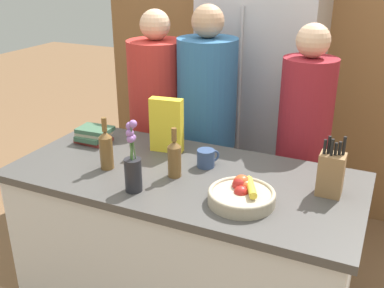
% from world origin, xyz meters
% --- Properties ---
extents(kitchen_island, '(1.76, 0.82, 0.94)m').
position_xyz_m(kitchen_island, '(0.00, 0.00, 0.47)').
color(kitchen_island, silver).
rests_on(kitchen_island, ground_plane).
extents(back_wall_wood, '(2.96, 0.12, 2.60)m').
position_xyz_m(back_wall_wood, '(0.00, 1.66, 1.30)').
color(back_wall_wood, olive).
rests_on(back_wall_wood, ground_plane).
extents(refrigerator, '(0.81, 0.63, 2.01)m').
position_xyz_m(refrigerator, '(0.00, 1.30, 1.01)').
color(refrigerator, '#B7B7BC').
rests_on(refrigerator, ground_plane).
extents(fruit_bowl, '(0.30, 0.30, 0.10)m').
position_xyz_m(fruit_bowl, '(0.36, -0.15, 0.98)').
color(fruit_bowl, tan).
rests_on(fruit_bowl, kitchen_island).
extents(knife_block, '(0.11, 0.09, 0.28)m').
position_xyz_m(knife_block, '(0.69, 0.09, 1.04)').
color(knife_block, olive).
rests_on(knife_block, kitchen_island).
extents(flower_vase, '(0.08, 0.08, 0.35)m').
position_xyz_m(flower_vase, '(-0.13, -0.26, 1.06)').
color(flower_vase, '#232328').
rests_on(flower_vase, kitchen_island).
extents(cereal_box, '(0.19, 0.08, 0.30)m').
position_xyz_m(cereal_box, '(-0.21, 0.22, 1.09)').
color(cereal_box, yellow).
rests_on(cereal_box, kitchen_island).
extents(coffee_mug, '(0.10, 0.12, 0.09)m').
position_xyz_m(coffee_mug, '(0.07, 0.12, 0.98)').
color(coffee_mug, '#334770').
rests_on(coffee_mug, kitchen_island).
extents(book_stack, '(0.21, 0.16, 0.09)m').
position_xyz_m(book_stack, '(-0.65, 0.15, 0.98)').
color(book_stack, maroon).
rests_on(book_stack, kitchen_island).
extents(bottle_oil, '(0.07, 0.07, 0.27)m').
position_xyz_m(bottle_oil, '(-0.38, -0.11, 1.05)').
color(bottle_oil, brown).
rests_on(bottle_oil, kitchen_island).
extents(bottle_vinegar, '(0.07, 0.07, 0.25)m').
position_xyz_m(bottle_vinegar, '(-0.03, -0.05, 1.04)').
color(bottle_vinegar, brown).
rests_on(bottle_vinegar, kitchen_island).
extents(person_at_sink, '(0.37, 0.37, 1.65)m').
position_xyz_m(person_at_sink, '(-0.52, 0.68, 0.92)').
color(person_at_sink, '#383842').
rests_on(person_at_sink, ground_plane).
extents(person_in_blue, '(0.37, 0.37, 1.69)m').
position_xyz_m(person_in_blue, '(-0.17, 0.68, 0.95)').
color(person_in_blue, '#383842').
rests_on(person_in_blue, ground_plane).
extents(person_in_red_tee, '(0.31, 0.31, 1.62)m').
position_xyz_m(person_in_red_tee, '(0.45, 0.69, 0.91)').
color(person_in_red_tee, '#383842').
rests_on(person_in_red_tee, ground_plane).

